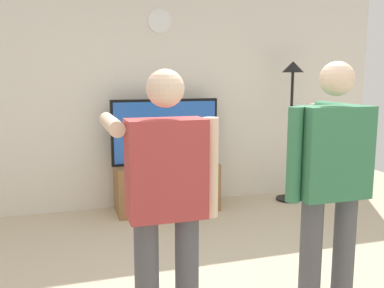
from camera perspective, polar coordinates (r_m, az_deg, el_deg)
back_wall at (r=5.37m, az=-6.03°, el=6.02°), size 6.40×0.10×2.70m
tv_stand at (r=5.24m, az=-3.42°, el=-5.81°), size 1.24×0.53×0.58m
television at (r=5.15m, az=-3.61°, el=1.69°), size 1.31×0.07×0.79m
wall_clock at (r=5.38m, az=-4.40°, el=16.18°), size 0.29×0.03×0.29m
floor_lamp at (r=5.63m, az=13.28°, el=5.51°), size 0.32×0.32×1.82m
person_standing_nearer_lamp at (r=2.42m, az=-3.55°, el=-7.32°), size 0.62×0.78×1.68m
person_standing_nearer_couch at (r=2.82m, az=18.10°, el=-4.65°), size 0.63×0.78×1.73m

